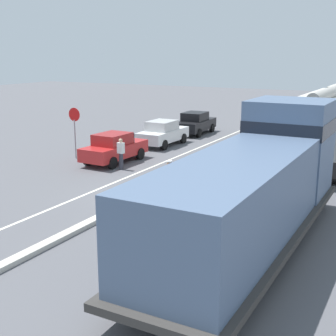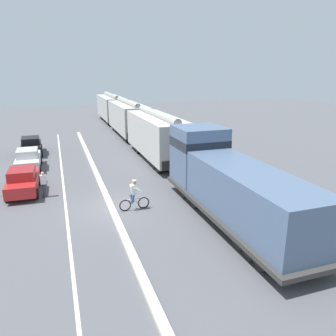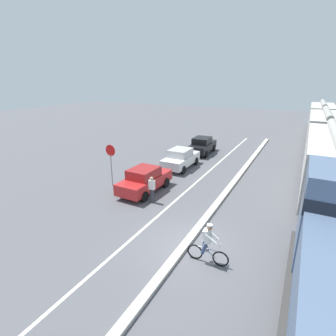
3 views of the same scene
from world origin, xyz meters
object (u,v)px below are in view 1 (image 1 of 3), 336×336
(parked_car_black, at_px, (195,123))
(pedestrian_by_cars, at_px, (121,153))
(hopper_car_lead, at_px, (330,126))
(parked_car_red, at_px, (114,148))
(locomotive, at_px, (258,188))
(stop_sign, at_px, (75,123))
(cyclist, at_px, (168,183))
(parked_car_white, at_px, (163,133))

(parked_car_black, distance_m, pedestrian_by_cars, 11.76)
(hopper_car_lead, distance_m, parked_car_red, 11.59)
(locomotive, bearing_deg, pedestrian_by_cars, 147.02)
(parked_car_black, relative_size, pedestrian_by_cars, 2.63)
(hopper_car_lead, bearing_deg, locomotive, -90.00)
(pedestrian_by_cars, bearing_deg, locomotive, -32.98)
(hopper_car_lead, bearing_deg, parked_car_red, -153.91)
(parked_car_red, height_order, stop_sign, stop_sign)
(stop_sign, distance_m, pedestrian_by_cars, 4.05)
(cyclist, distance_m, pedestrian_by_cars, 5.93)
(parked_car_red, bearing_deg, pedestrian_by_cars, -43.48)
(pedestrian_by_cars, bearing_deg, parked_car_black, 96.32)
(parked_car_white, distance_m, parked_car_black, 5.01)
(hopper_car_lead, bearing_deg, pedestrian_by_cars, -145.57)
(parked_car_red, distance_m, pedestrian_by_cars, 1.71)
(hopper_car_lead, height_order, parked_car_black, hopper_car_lead)
(parked_car_black, height_order, pedestrian_by_cars, same)
(hopper_car_lead, xyz_separation_m, parked_car_black, (-10.40, 5.44, -1.26))
(parked_car_white, bearing_deg, parked_car_black, 90.38)
(locomotive, height_order, hopper_car_lead, locomotive)
(parked_car_red, bearing_deg, locomotive, -34.41)
(cyclist, bearing_deg, hopper_car_lead, 65.94)
(cyclist, height_order, stop_sign, stop_sign)
(cyclist, relative_size, pedestrian_by_cars, 1.06)
(parked_car_red, distance_m, cyclist, 7.63)
(locomotive, height_order, parked_car_red, locomotive)
(hopper_car_lead, bearing_deg, parked_car_white, 177.65)
(locomotive, relative_size, hopper_car_lead, 1.10)
(hopper_car_lead, relative_size, pedestrian_by_cars, 6.54)
(parked_car_red, relative_size, stop_sign, 1.47)
(parked_car_black, distance_m, stop_sign, 11.05)
(hopper_car_lead, distance_m, stop_sign, 13.90)
(locomotive, bearing_deg, hopper_car_lead, 90.00)
(hopper_car_lead, xyz_separation_m, parked_car_red, (-10.35, -5.07, -1.26))
(parked_car_red, distance_m, stop_sign, 2.79)
(parked_car_red, xyz_separation_m, stop_sign, (-2.51, -0.20, 1.21))
(stop_sign, xyz_separation_m, pedestrian_by_cars, (3.75, -0.97, -1.18))
(parked_car_white, xyz_separation_m, cyclist, (5.97, -10.27, 0.00))
(parked_car_red, height_order, pedestrian_by_cars, same)
(hopper_car_lead, relative_size, cyclist, 6.18)
(parked_car_white, distance_m, stop_sign, 6.33)
(cyclist, xyz_separation_m, stop_sign, (-8.46, 4.57, 1.21))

